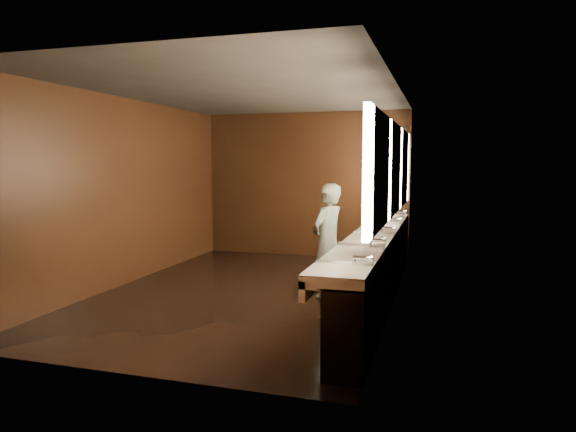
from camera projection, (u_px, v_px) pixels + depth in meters
The scene contains 10 objects.
floor at pixel (251, 292), 7.32m from camera, with size 6.00×6.00×0.00m, color black.
ceiling at pixel (250, 92), 7.03m from camera, with size 4.00×6.00×0.02m, color #2D2D2B.
wall_back at pixel (305, 185), 10.03m from camera, with size 4.00×0.02×2.80m, color black.
wall_front at pixel (123, 215), 4.32m from camera, with size 4.00×0.02×2.80m, color black.
wall_left at pixel (127, 191), 7.75m from camera, with size 0.02×6.00×2.80m, color black.
wall_right at pixel (396, 197), 6.60m from camera, with size 0.02×6.00×2.80m, color black.
sink_counter at pixel (378, 265), 6.76m from camera, with size 0.55×5.40×1.01m.
mirror_band at pixel (395, 169), 6.57m from camera, with size 0.06×5.03×1.15m.
person at pixel (328, 240), 6.99m from camera, with size 0.57×0.37×1.56m, color #7FB7BD.
trash_bin at pixel (348, 300), 5.86m from camera, with size 0.35×0.35×0.55m, color black.
Camera 1 is at (2.57, -6.71, 1.84)m, focal length 32.00 mm.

